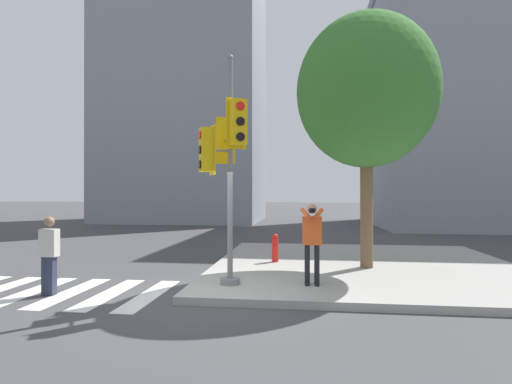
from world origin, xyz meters
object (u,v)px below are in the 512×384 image
object	(u,v)px
traffic_signal_pole	(225,153)
pedestrian_distant	(49,254)
person_photographer	(312,236)
fire_hydrant	(275,248)
street_tree	(366,92)

from	to	relation	value
traffic_signal_pole	pedestrian_distant	world-z (taller)	traffic_signal_pole
person_photographer	pedestrian_distant	size ratio (longest dim) A/B	1.06
fire_hydrant	pedestrian_distant	bearing A→B (deg)	-140.23
pedestrian_distant	fire_hydrant	xyz separation A→B (m)	(4.29, 3.57, -0.30)
person_photographer	street_tree	distance (m)	4.31
pedestrian_distant	street_tree	world-z (taller)	street_tree
street_tree	person_photographer	bearing A→B (deg)	-124.03
street_tree	pedestrian_distant	bearing A→B (deg)	-155.76
person_photographer	street_tree	xyz separation A→B (m)	(1.42, 2.10, 3.49)
person_photographer	fire_hydrant	bearing A→B (deg)	110.00
traffic_signal_pole	person_photographer	xyz separation A→B (m)	(1.80, 0.21, -1.74)
pedestrian_distant	fire_hydrant	world-z (taller)	pedestrian_distant
person_photographer	street_tree	world-z (taller)	street_tree
traffic_signal_pole	fire_hydrant	world-z (taller)	traffic_signal_pole
fire_hydrant	traffic_signal_pole	bearing A→B (deg)	-106.18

